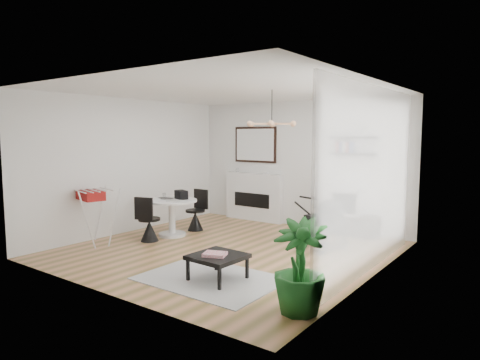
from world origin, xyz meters
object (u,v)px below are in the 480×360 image
Objects in this scene: stroller at (326,225)px; potted_plant at (300,266)px; dining_table at (172,212)px; crt_tv at (348,202)px; tv_console at (349,225)px; drying_rack at (94,215)px; coffee_table at (218,257)px; fireplace at (254,191)px.

potted_plant reaches higher than stroller.
stroller reaches higher than dining_table.
crt_tv is at bearing 37.38° from dining_table.
tv_console is 1.10× the size of drying_rack.
dining_table is 1.41× the size of coffee_table.
drying_rack reaches higher than stroller.
stroller is at bearing 109.03° from potted_plant.
drying_rack reaches higher than dining_table.
dining_table is 1.45m from drying_rack.
crt_tv is 4.82m from drying_rack.
crt_tv is 0.56× the size of drying_rack.
potted_plant is (0.92, -2.67, 0.12)m from stroller.
tv_console is 3.61m from coffee_table.
dining_table is at bearing 154.69° from potted_plant.
stroller is 1.38× the size of coffee_table.
coffee_table is 1.46m from potted_plant.
fireplace is 2.79m from stroller.
stroller reaches higher than crt_tv.
crt_tv reaches higher than dining_table.
dining_table is at bearing -100.32° from fireplace.
tv_console is at bearing 83.05° from coffee_table.
dining_table is 0.97× the size of drying_rack.
fireplace reaches higher than potted_plant.
fireplace reaches higher than dining_table.
potted_plant is at bearing -25.31° from dining_table.
fireplace is 2.28m from dining_table.
tv_console is (2.38, -0.13, -0.48)m from fireplace.
potted_plant is at bearing -54.33° from stroller.
drying_rack is at bearing -117.70° from dining_table.
potted_plant is at bearing -75.51° from crt_tv.
fireplace reaches higher than stroller.
stroller is at bearing -28.90° from fireplace.
coffee_table is at bearing -96.95° from tv_console.
fireplace is at bearing 176.91° from tv_console.
stroller is (0.05, -1.21, 0.20)m from tv_console.
potted_plant is (1.41, -0.30, 0.21)m from coffee_table.
drying_rack is 0.96× the size of potted_plant.
potted_plant is (3.35, -4.01, -0.16)m from fireplace.
stroller reaches higher than coffee_table.
tv_console reaches higher than coffee_table.
dining_table reaches higher than tv_console.
coffee_table is 0.66× the size of potted_plant.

